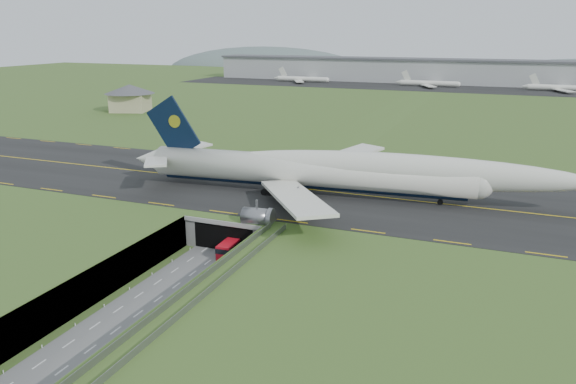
% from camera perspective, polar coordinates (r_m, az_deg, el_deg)
% --- Properties ---
extents(ground, '(900.00, 900.00, 0.00)m').
position_cam_1_polar(ground, '(98.58, -8.74, -7.62)').
color(ground, '#425B24').
rests_on(ground, ground).
extents(airfield_deck, '(800.00, 800.00, 6.00)m').
position_cam_1_polar(airfield_deck, '(97.42, -8.81, -6.00)').
color(airfield_deck, gray).
rests_on(airfield_deck, ground).
extents(trench_road, '(12.00, 75.00, 0.20)m').
position_cam_1_polar(trench_road, '(92.78, -11.10, -9.24)').
color(trench_road, slate).
rests_on(trench_road, ground).
extents(taxiway, '(800.00, 44.00, 0.18)m').
position_cam_1_polar(taxiway, '(124.33, -1.18, 0.60)').
color(taxiway, black).
rests_on(taxiway, airfield_deck).
extents(tunnel_portal, '(17.00, 22.30, 6.00)m').
position_cam_1_polar(tunnel_portal, '(111.02, -4.46, -2.86)').
color(tunnel_portal, gray).
rests_on(tunnel_portal, ground).
extents(guideway, '(3.00, 53.00, 7.05)m').
position_cam_1_polar(guideway, '(76.35, -9.01, -10.59)').
color(guideway, '#A8A8A3').
rests_on(guideway, ground).
extents(jumbo_jet, '(95.82, 61.21, 20.33)m').
position_cam_1_polar(jumbo_jet, '(115.51, 5.23, 2.09)').
color(jumbo_jet, silver).
rests_on(jumbo_jet, ground).
extents(shuttle_tram, '(2.95, 7.10, 2.87)m').
position_cam_1_polar(shuttle_tram, '(102.13, -5.86, -5.68)').
color(shuttle_tram, red).
rests_on(shuttle_tram, ground).
extents(service_building, '(26.35, 26.35, 11.33)m').
position_cam_1_polar(service_building, '(249.49, -15.76, 9.42)').
color(service_building, tan).
rests_on(service_building, ground).
extents(cargo_terminal, '(320.00, 67.00, 15.60)m').
position_cam_1_polar(cargo_terminal, '(380.38, 15.04, 11.79)').
color(cargo_terminal, '#B2B2B2').
rests_on(cargo_terminal, ground).
extents(distant_hills, '(700.00, 91.00, 60.00)m').
position_cam_1_polar(distant_hills, '(509.34, 24.12, 9.89)').
color(distant_hills, '#526260').
rests_on(distant_hills, ground).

